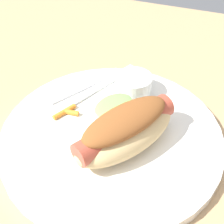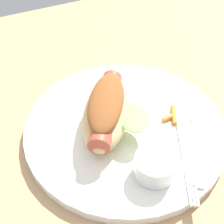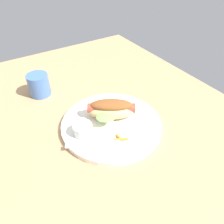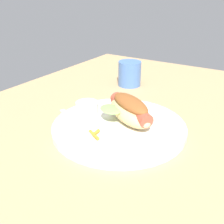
{
  "view_description": "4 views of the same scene",
  "coord_description": "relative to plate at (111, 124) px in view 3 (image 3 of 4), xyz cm",
  "views": [
    {
      "loc": [
        6.85,
        -30.18,
        35.36
      ],
      "look_at": [
        -4.11,
        1.44,
        4.28
      ],
      "focal_mm": 53.81,
      "sensor_mm": 36.0,
      "label": 1
    },
    {
      "loc": [
        12.34,
        29.67,
        38.17
      ],
      "look_at": [
        -1.82,
        -0.6,
        4.77
      ],
      "focal_mm": 51.79,
      "sensor_mm": 36.0,
      "label": 2
    },
    {
      "loc": [
        -45.21,
        25.94,
        46.98
      ],
      "look_at": [
        -3.32,
        -0.5,
        5.25
      ],
      "focal_mm": 34.58,
      "sensor_mm": 36.0,
      "label": 3
    },
    {
      "loc": [
        -50.96,
        -27.78,
        30.44
      ],
      "look_at": [
        -3.64,
        1.99,
        4.09
      ],
      "focal_mm": 42.83,
      "sensor_mm": 36.0,
      "label": 4
    }
  ],
  "objects": [
    {
      "name": "ground_plane",
      "position": [
        3.74,
        -0.01,
        -1.7
      ],
      "size": [
        120.0,
        90.0,
        1.8
      ],
      "primitive_type": "cube",
      "color": "tan"
    },
    {
      "name": "plate",
      "position": [
        0.0,
        0.0,
        0.0
      ],
      "size": [
        30.88,
        30.88,
        1.6
      ],
      "primitive_type": "cylinder",
      "color": "white",
      "rests_on": "ground_plane"
    },
    {
      "name": "hot_dog",
      "position": [
        2.37,
        -1.46,
        3.84
      ],
      "size": [
        13.84,
        16.48,
        5.95
      ],
      "rotation": [
        0.0,
        0.0,
        1.01
      ],
      "color": "#DBB77A",
      "rests_on": "plate"
    },
    {
      "name": "sauce_ramekin",
      "position": [
        0.41,
        9.45,
        2.36
      ],
      "size": [
        5.55,
        5.55,
        3.13
      ],
      "primitive_type": "cylinder",
      "color": "white",
      "rests_on": "plate"
    },
    {
      "name": "fork",
      "position": [
        -5.12,
        8.87,
        1.0
      ],
      "size": [
        7.79,
        14.21,
        0.4
      ],
      "rotation": [
        0.0,
        0.0,
        1.11
      ],
      "color": "silver",
      "rests_on": "plate"
    },
    {
      "name": "knife",
      "position": [
        -7.29,
        8.53,
        0.98
      ],
      "size": [
        8.47,
        11.95,
        0.36
      ],
      "primitive_type": "cube",
      "rotation": [
        0.0,
        0.0,
        0.99
      ],
      "color": "silver",
      "rests_on": "plate"
    },
    {
      "name": "carrot_garnish",
      "position": [
        -7.41,
        1.61,
        1.18
      ],
      "size": [
        3.39,
        3.77,
        0.76
      ],
      "color": "orange",
      "rests_on": "plate"
    },
    {
      "name": "drinking_cup",
      "position": [
        28.77,
        13.08,
        3.28
      ],
      "size": [
        7.58,
        7.58,
        8.16
      ],
      "primitive_type": "cylinder",
      "color": "#4770B2",
      "rests_on": "ground_plane"
    }
  ]
}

